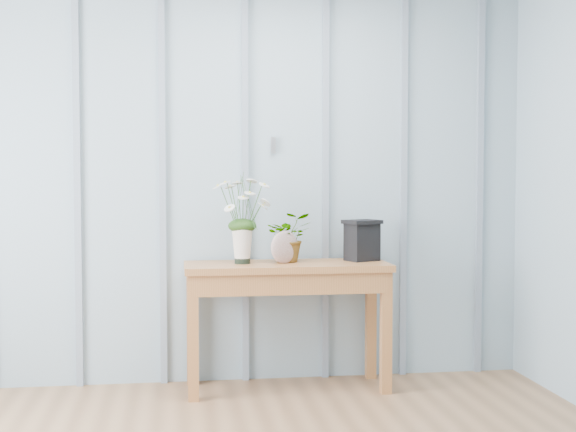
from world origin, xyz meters
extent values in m
cube|color=#91A9B9|center=(0.00, 2.25, 1.25)|extent=(4.00, 0.01, 2.50)
cube|color=#BCBBC1|center=(0.42, 2.23, 1.45)|extent=(0.03, 0.01, 0.10)
cube|color=gray|center=(-0.75, 2.23, 1.25)|extent=(0.04, 0.03, 2.50)
cube|color=gray|center=(-0.25, 2.23, 1.25)|extent=(0.04, 0.03, 2.50)
cube|color=gray|center=(0.25, 2.23, 1.25)|extent=(0.04, 0.03, 2.50)
cube|color=gray|center=(0.75, 2.23, 1.25)|extent=(0.04, 0.03, 2.50)
cube|color=gray|center=(1.25, 2.23, 1.25)|extent=(0.04, 0.03, 2.50)
cube|color=gray|center=(1.75, 2.23, 1.25)|extent=(0.04, 0.03, 2.50)
cube|color=#985D30|center=(0.47, 1.99, 0.73)|extent=(1.20, 0.45, 0.04)
cube|color=#985D30|center=(0.47, 1.99, 0.65)|extent=(1.13, 0.42, 0.12)
cube|color=#985D30|center=(-0.08, 1.81, 0.35)|extent=(0.06, 0.06, 0.71)
cube|color=#985D30|center=(1.03, 1.81, 0.35)|extent=(0.06, 0.06, 0.71)
cube|color=#985D30|center=(-0.08, 2.17, 0.35)|extent=(0.06, 0.06, 0.71)
cube|color=#985D30|center=(1.03, 2.17, 0.35)|extent=(0.06, 0.06, 0.71)
cylinder|color=black|center=(0.21, 2.00, 0.78)|extent=(0.09, 0.09, 0.06)
cone|color=beige|center=(0.21, 2.00, 0.87)|extent=(0.13, 0.13, 0.21)
ellipsoid|color=#183710|center=(0.21, 2.00, 0.97)|extent=(0.17, 0.14, 0.09)
imported|color=#183710|center=(0.49, 2.05, 0.90)|extent=(0.27, 0.24, 0.30)
ellipsoid|color=#804850|center=(0.46, 1.98, 0.85)|extent=(0.20, 0.14, 0.19)
cube|color=black|center=(0.94, 2.05, 0.86)|extent=(0.22, 0.20, 0.22)
cube|color=black|center=(0.94, 2.05, 0.99)|extent=(0.25, 0.23, 0.02)
camera|label=1|loc=(-0.18, -2.65, 1.27)|focal=50.00mm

